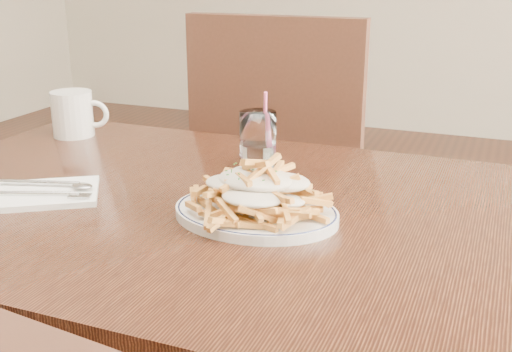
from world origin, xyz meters
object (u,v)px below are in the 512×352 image
at_px(fries_plate, 256,213).
at_px(loaded_fries, 256,186).
at_px(chair_far, 286,171).
at_px(water_glass, 258,145).
at_px(coffee_mug, 74,114).
at_px(table, 212,243).

distance_m(fries_plate, loaded_fries, 0.04).
bearing_deg(chair_far, water_glass, -76.78).
height_order(loaded_fries, coffee_mug, coffee_mug).
distance_m(water_glass, coffee_mug, 0.49).
relative_size(fries_plate, coffee_mug, 2.07).
bearing_deg(loaded_fries, water_glass, 111.06).
relative_size(table, fries_plate, 4.53).
bearing_deg(coffee_mug, table, -29.05).
relative_size(chair_far, loaded_fries, 4.08).
relative_size(table, water_glass, 7.80).
bearing_deg(fries_plate, chair_far, 105.68).
relative_size(loaded_fries, water_glass, 1.60).
height_order(chair_far, loaded_fries, chair_far).
height_order(chair_far, fries_plate, chair_far).
xyz_separation_m(table, loaded_fries, (0.10, -0.04, 0.13)).
xyz_separation_m(loaded_fries, coffee_mug, (-0.57, 0.30, -0.00)).
bearing_deg(table, coffee_mug, 150.95).
distance_m(table, coffee_mug, 0.55).
xyz_separation_m(chair_far, coffee_mug, (-0.36, -0.45, 0.23)).
bearing_deg(chair_far, table, -80.99).
bearing_deg(coffee_mug, loaded_fries, -28.10).
distance_m(loaded_fries, coffee_mug, 0.65).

